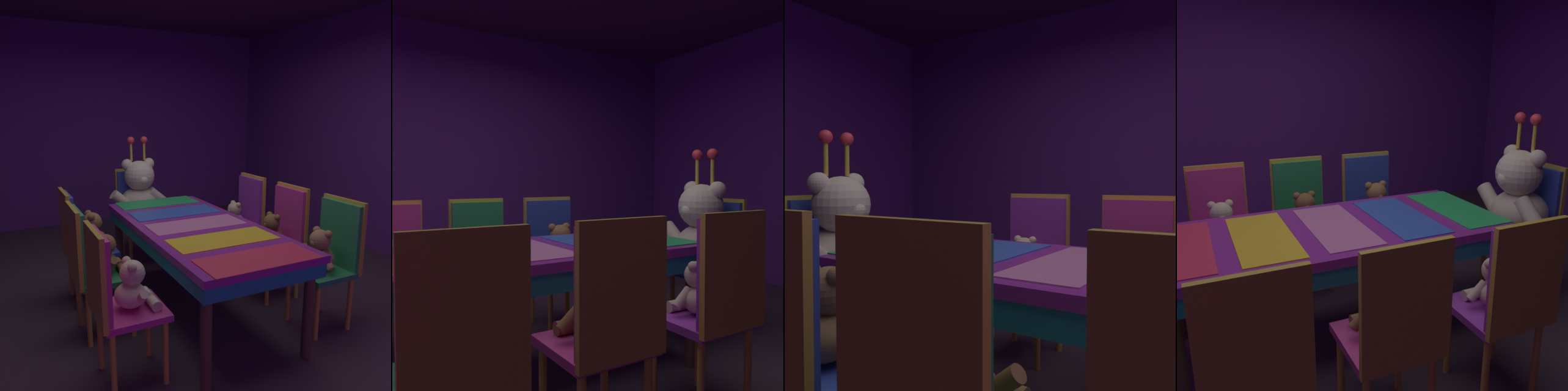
# 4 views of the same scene
# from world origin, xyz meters

# --- Properties ---
(ground_plane) EXTENTS (7.90, 7.90, 0.00)m
(ground_plane) POSITION_xyz_m (0.00, 0.00, 0.00)
(ground_plane) COLOR #3F2D38
(wall_left) EXTENTS (0.12, 6.40, 2.80)m
(wall_left) POSITION_xyz_m (-2.60, 0.00, 1.40)
(wall_left) COLOR #59267F
(wall_left) RESTS_ON ground_plane
(banquet_table) EXTENTS (0.90, 2.02, 0.75)m
(banquet_table) POSITION_xyz_m (0.00, 0.00, 0.65)
(banquet_table) COLOR purple
(banquet_table) RESTS_ON ground_plane
(chair_left_0) EXTENTS (0.42, 0.41, 0.98)m
(chair_left_0) POSITION_xyz_m (-0.86, -0.58, 0.60)
(chair_left_0) COLOR #CC338C
(chair_left_0) RESTS_ON ground_plane
(teddy_left_0) EXTENTS (0.25, 0.33, 0.31)m
(teddy_left_0) POSITION_xyz_m (-0.71, -0.58, 0.59)
(teddy_left_0) COLOR beige
(teddy_left_0) RESTS_ON chair_left_0
(chair_left_1) EXTENTS (0.42, 0.41, 0.98)m
(chair_left_1) POSITION_xyz_m (-0.87, 0.02, 0.60)
(chair_left_1) COLOR #268C4C
(chair_left_1) RESTS_ON ground_plane
(teddy_left_1) EXTENTS (0.25, 0.32, 0.30)m
(teddy_left_1) POSITION_xyz_m (-0.72, 0.02, 0.59)
(teddy_left_1) COLOR brown
(teddy_left_1) RESTS_ON chair_left_1
(chair_left_2) EXTENTS (0.42, 0.41, 0.98)m
(chair_left_2) POSITION_xyz_m (-0.84, 0.59, 0.60)
(chair_left_2) COLOR #2D47B2
(chair_left_2) RESTS_ON ground_plane
(teddy_left_2) EXTENTS (0.27, 0.35, 0.33)m
(teddy_left_2) POSITION_xyz_m (-0.69, 0.59, 0.60)
(teddy_left_2) COLOR olive
(teddy_left_2) RESTS_ON chair_left_2
(chair_right_0) EXTENTS (0.42, 0.41, 0.98)m
(chair_right_0) POSITION_xyz_m (0.86, -0.62, 0.60)
(chair_right_0) COLOR #268C4C
(chair_right_0) RESTS_ON ground_plane
(teddy_right_0) EXTENTS (0.26, 0.34, 0.32)m
(teddy_right_0) POSITION_xyz_m (0.72, -0.62, 0.59)
(teddy_right_0) COLOR #9E7247
(teddy_right_0) RESTS_ON chair_right_0
(chair_right_1) EXTENTS (0.42, 0.41, 0.98)m
(chair_right_1) POSITION_xyz_m (0.86, -0.03, 0.60)
(chair_right_1) COLOR #CC338C
(chair_right_1) RESTS_ON ground_plane
(teddy_right_1) EXTENTS (0.24, 0.31, 0.30)m
(teddy_right_1) POSITION_xyz_m (0.72, -0.03, 0.59)
(teddy_right_1) COLOR brown
(teddy_right_1) RESTS_ON chair_right_1
(chair_right_2) EXTENTS (0.42, 0.41, 0.98)m
(chair_right_2) POSITION_xyz_m (0.86, 0.60, 0.60)
(chair_right_2) COLOR purple
(chair_right_2) RESTS_ON ground_plane
(teddy_right_2) EXTENTS (0.22, 0.29, 0.27)m
(teddy_right_2) POSITION_xyz_m (0.72, 0.60, 0.58)
(teddy_right_2) COLOR beige
(teddy_right_2) RESTS_ON chair_right_2
(throne_chair) EXTENTS (0.41, 0.42, 0.98)m
(throne_chair) POSITION_xyz_m (0.00, 1.54, 0.60)
(throne_chair) COLOR #2D47B2
(throne_chair) RESTS_ON ground_plane
(king_teddy_bear) EXTENTS (0.69, 0.54, 0.89)m
(king_teddy_bear) POSITION_xyz_m (0.00, 1.37, 0.74)
(king_teddy_bear) COLOR beige
(king_teddy_bear) RESTS_ON throne_chair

